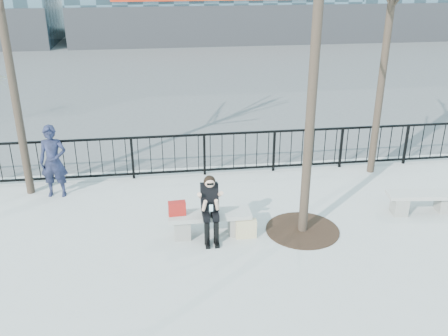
{
  "coord_description": "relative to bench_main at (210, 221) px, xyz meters",
  "views": [
    {
      "loc": [
        -0.9,
        -8.69,
        5.21
      ],
      "look_at": [
        0.4,
        0.8,
        1.1
      ],
      "focal_mm": 40.0,
      "sensor_mm": 36.0,
      "label": 1
    }
  ],
  "objects": [
    {
      "name": "standing_man",
      "position": [
        -3.34,
        2.27,
        0.56
      ],
      "size": [
        0.65,
        0.45,
        1.71
      ],
      "primitive_type": "imported",
      "rotation": [
        0.0,
        0.0,
        -0.07
      ],
      "color": "black",
      "rests_on": "ground"
    },
    {
      "name": "railing",
      "position": [
        0.0,
        3.0,
        0.25
      ],
      "size": [
        14.0,
        0.06,
        1.1
      ],
      "color": "black",
      "rests_on": "ground"
    },
    {
      "name": "bench_second",
      "position": [
        4.7,
        0.33,
        -0.02
      ],
      "size": [
        1.56,
        0.43,
        0.46
      ],
      "rotation": [
        0.0,
        0.0,
        -0.11
      ],
      "color": "slate",
      "rests_on": "ground"
    },
    {
      "name": "ground",
      "position": [
        0.0,
        0.0,
        -0.3
      ],
      "size": [
        120.0,
        120.0,
        0.0
      ],
      "primitive_type": "plane",
      "color": "#A2A39D",
      "rests_on": "ground"
    },
    {
      "name": "bench_main",
      "position": [
        0.0,
        0.0,
        0.0
      ],
      "size": [
        1.65,
        0.46,
        0.49
      ],
      "color": "slate",
      "rests_on": "ground"
    },
    {
      "name": "seated_woman",
      "position": [
        0.0,
        -0.16,
        0.37
      ],
      "size": [
        0.5,
        0.64,
        1.34
      ],
      "color": "black",
      "rests_on": "ground"
    },
    {
      "name": "tree_grate",
      "position": [
        1.9,
        -0.1,
        -0.29
      ],
      "size": [
        1.5,
        1.5,
        0.02
      ],
      "primitive_type": "cylinder",
      "color": "black",
      "rests_on": "ground"
    },
    {
      "name": "shopping_bag",
      "position": [
        0.71,
        -0.2,
        -0.11
      ],
      "size": [
        0.41,
        0.16,
        0.39
      ],
      "primitive_type": "cube",
      "rotation": [
        0.0,
        0.0,
        -0.02
      ],
      "color": "beige",
      "rests_on": "ground"
    },
    {
      "name": "street_surface",
      "position": [
        0.0,
        15.0,
        -0.3
      ],
      "size": [
        60.0,
        23.0,
        0.01
      ],
      "primitive_type": "cube",
      "color": "#474747",
      "rests_on": "ground"
    },
    {
      "name": "handbag",
      "position": [
        -0.64,
        0.02,
        0.33
      ],
      "size": [
        0.35,
        0.18,
        0.28
      ],
      "primitive_type": "cube",
      "rotation": [
        0.0,
        0.0,
        0.06
      ],
      "color": "#A11813",
      "rests_on": "bench_main"
    }
  ]
}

